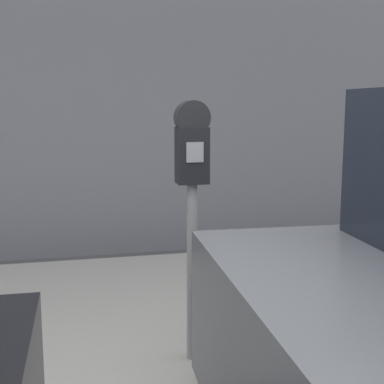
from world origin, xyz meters
TOP-DOWN VIEW (x-y plane):
  - sidewalk at (0.00, 2.20)m, footprint 24.00×2.80m
  - building_facade at (0.00, 4.33)m, footprint 24.00×0.30m
  - parking_meter at (-0.11, 1.19)m, footprint 0.20×0.15m

SIDE VIEW (x-z plane):
  - sidewalk at x=0.00m, z-range 0.00..0.13m
  - parking_meter at x=-0.11m, z-range 0.48..2.11m
  - building_facade at x=0.00m, z-range 0.00..5.53m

